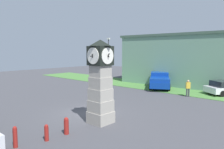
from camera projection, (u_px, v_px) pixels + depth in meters
name	position (u px, v px, depth m)	size (l,w,h in m)	color
ground_plane	(87.00, 114.00, 15.59)	(74.50, 74.50, 0.00)	#424247
clock_tower	(100.00, 83.00, 13.37)	(1.58, 1.58, 5.15)	#9B968C
bollard_near_tower	(15.00, 137.00, 10.11)	(0.21, 0.21, 1.02)	maroon
bollard_mid_row	(46.00, 132.00, 10.87)	(0.21, 0.21, 0.84)	maroon
bollard_far_row	(66.00, 126.00, 11.73)	(0.26, 0.26, 0.93)	maroon
pickup_truck	(160.00, 80.00, 26.05)	(4.64, 5.80, 1.85)	navy
pedestrian_near_bench	(188.00, 87.00, 21.23)	(0.46, 0.45, 1.65)	#3F3F47
street_lamp_near_road	(108.00, 55.00, 34.49)	(0.50, 0.24, 6.46)	#333338
warehouse_blue_far	(192.00, 60.00, 29.13)	(17.86, 9.93, 6.57)	gray
grass_verge_far	(157.00, 86.00, 27.24)	(44.70, 6.09, 0.04)	#477A38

